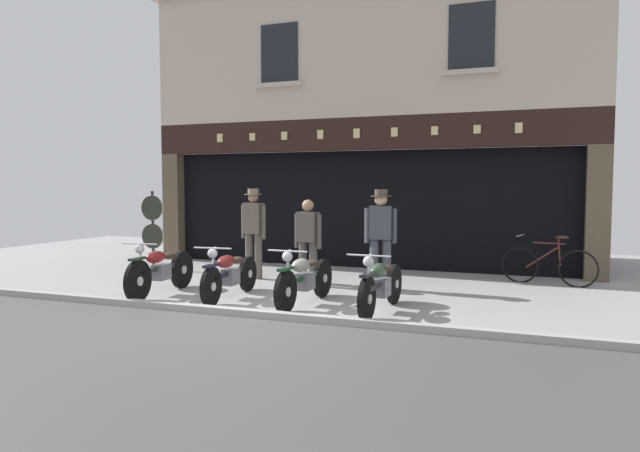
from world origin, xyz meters
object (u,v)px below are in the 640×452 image
(salesman_right, at_px, (381,233))
(tyre_sign_pole, at_px, (153,223))
(leaning_bicycle, at_px, (549,265))
(motorcycle_center_left, at_px, (230,273))
(motorcycle_center, at_px, (305,278))
(motorcycle_left, at_px, (161,269))
(advert_board_near, at_px, (462,183))
(salesman_left, at_px, (254,229))
(shopkeeper_center, at_px, (308,238))
(assistant_far_right, at_px, (380,236))
(motorcycle_center_right, at_px, (381,284))

(salesman_right, xyz_separation_m, tyre_sign_pole, (-5.32, 0.67, 0.02))
(leaning_bicycle, bearing_deg, motorcycle_center_left, 136.46)
(motorcycle_center, bearing_deg, salesman_right, -110.06)
(motorcycle_left, relative_size, advert_board_near, 1.78)
(salesman_left, height_order, leaning_bicycle, salesman_left)
(motorcycle_left, relative_size, shopkeeper_center, 1.27)
(leaning_bicycle, bearing_deg, assistant_far_right, 130.56)
(motorcycle_center, xyz_separation_m, salesman_left, (-1.90, 2.01, 0.57))
(assistant_far_right, height_order, tyre_sign_pole, tyre_sign_pole)
(motorcycle_center_right, bearing_deg, assistant_far_right, -72.13)
(salesman_right, xyz_separation_m, assistant_far_right, (-0.03, 0.04, -0.06))
(motorcycle_center_left, xyz_separation_m, advert_board_near, (3.13, 4.26, 1.48))
(motorcycle_center_left, xyz_separation_m, salesman_left, (-0.58, 1.96, 0.58))
(salesman_right, distance_m, leaning_bicycle, 3.24)
(salesman_right, bearing_deg, motorcycle_center_right, 96.29)
(motorcycle_center_right, height_order, advert_board_near, advert_board_near)
(motorcycle_left, height_order, leaning_bicycle, motorcycle_left)
(salesman_right, height_order, assistant_far_right, salesman_right)
(salesman_left, relative_size, assistant_far_right, 1.05)
(motorcycle_center_left, height_order, leaning_bicycle, leaning_bicycle)
(assistant_far_right, distance_m, leaning_bicycle, 3.23)
(salesman_right, bearing_deg, leaning_bicycle, -159.88)
(motorcycle_left, relative_size, motorcycle_center, 1.01)
(motorcycle_left, relative_size, leaning_bicycle, 1.18)
(assistant_far_right, bearing_deg, motorcycle_center, 60.83)
(motorcycle_center, distance_m, salesman_left, 2.82)
(assistant_far_right, bearing_deg, motorcycle_center_left, 33.10)
(advert_board_near, distance_m, leaning_bicycle, 2.52)
(salesman_left, distance_m, assistant_far_right, 2.62)
(motorcycle_left, bearing_deg, motorcycle_center_left, -177.61)
(motorcycle_center_left, height_order, salesman_right, salesman_right)
(assistant_far_right, xyz_separation_m, leaning_bicycle, (2.82, 1.48, -0.56))
(motorcycle_center_right, relative_size, leaning_bicycle, 1.15)
(shopkeeper_center, xyz_separation_m, tyre_sign_pole, (-3.98, 0.77, 0.14))
(motorcycle_center, relative_size, salesman_right, 1.12)
(advert_board_near, bearing_deg, tyre_sign_pole, -163.60)
(motorcycle_center, height_order, motorcycle_center_right, motorcycle_center)
(motorcycle_center_left, distance_m, salesman_right, 2.74)
(shopkeeper_center, bearing_deg, salesman_right, -166.34)
(motorcycle_center, height_order, salesman_left, salesman_left)
(salesman_left, distance_m, salesman_right, 2.65)
(motorcycle_center_right, relative_size, shopkeeper_center, 1.23)
(motorcycle_center, bearing_deg, salesman_left, -43.82)
(motorcycle_left, height_order, salesman_left, salesman_left)
(salesman_left, bearing_deg, motorcycle_center_right, 154.14)
(shopkeeper_center, height_order, leaning_bicycle, shopkeeper_center)
(motorcycle_center_left, relative_size, salesman_right, 1.11)
(motorcycle_left, distance_m, tyre_sign_pole, 3.28)
(salesman_left, bearing_deg, motorcycle_center, 141.46)
(motorcycle_center, height_order, salesman_right, salesman_right)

